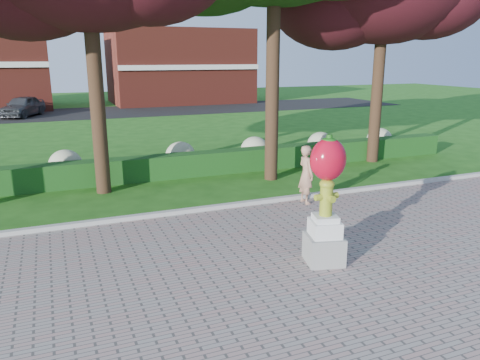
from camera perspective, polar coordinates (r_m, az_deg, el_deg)
The scene contains 9 objects.
ground at distance 10.00m, azimuth -0.60°, elevation -9.24°, with size 100.00×100.00×0.00m, color #1F5415.
curb at distance 12.62m, azimuth -5.64°, elevation -3.73°, with size 40.00×0.18×0.15m, color #ADADA5.
lawn_hedge at distance 16.27m, azimuth -9.73°, elevation 1.56°, with size 24.00×0.70×0.80m, color #144717.
hydrangea_row at distance 17.31m, azimuth -8.64°, elevation 2.91°, with size 20.10×1.10×0.99m.
street at distance 36.87m, azimuth -17.01°, elevation 7.87°, with size 50.00×8.00×0.02m, color black.
building_right at distance 43.99m, azimuth -7.44°, elevation 13.58°, with size 12.00×8.00×6.40m, color maroon.
hydrant_sculpture at distance 9.29m, azimuth 10.49°, elevation -2.03°, with size 0.86×0.86×2.61m.
woman at distance 13.26m, azimuth 8.06°, elevation 0.69°, with size 0.60×0.40×1.66m, color tan.
parked_car at distance 36.07m, azimuth -25.00°, elevation 8.15°, with size 1.69×4.19×1.43m, color #3B3E42.
Camera 1 is at (-3.35, -8.49, 4.08)m, focal length 35.00 mm.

